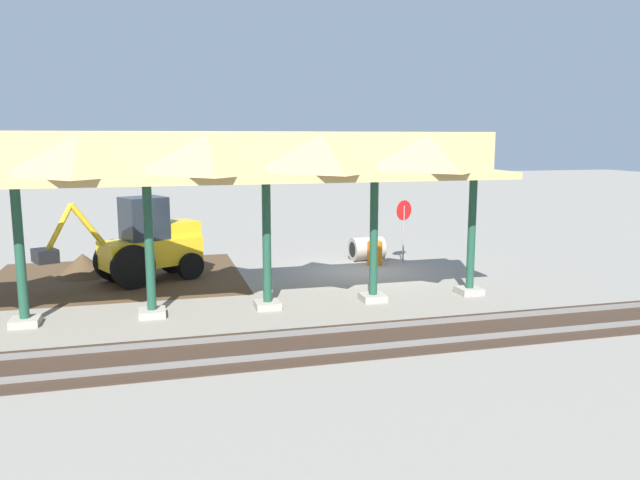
{
  "coord_description": "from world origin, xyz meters",
  "views": [
    {
      "loc": [
        7.17,
        20.75,
        4.72
      ],
      "look_at": [
        2.21,
        2.33,
        1.6
      ],
      "focal_mm": 35.0,
      "sensor_mm": 36.0,
      "label": 1
    }
  ],
  "objects": [
    {
      "name": "rail_tracks",
      "position": [
        0.0,
        7.38,
        0.03
      ],
      "size": [
        60.0,
        2.58,
        0.15
      ],
      "color": "slate",
      "rests_on": "ground"
    },
    {
      "name": "dirt_work_zone",
      "position": [
        8.45,
        -1.15,
        0.0
      ],
      "size": [
        8.31,
        7.0,
        0.01
      ],
      "primitive_type": "cube",
      "color": "#4C3823",
      "rests_on": "ground"
    },
    {
      "name": "stop_sign",
      "position": [
        -1.97,
        -0.98,
        1.74
      ],
      "size": [
        0.71,
        0.32,
        2.41
      ],
      "color": "gray",
      "rests_on": "ground"
    },
    {
      "name": "backhoe",
      "position": [
        7.43,
        -0.42,
        1.26
      ],
      "size": [
        5.23,
        3.3,
        2.82
      ],
      "color": "yellow",
      "rests_on": "ground"
    },
    {
      "name": "platform_canopy",
      "position": [
        7.31,
        3.99,
        4.16
      ],
      "size": [
        20.0,
        3.2,
        4.9
      ],
      "color": "#9E998E",
      "rests_on": "ground"
    },
    {
      "name": "dirt_mound",
      "position": [
        9.61,
        -1.82,
        0.0
      ],
      "size": [
        3.72,
        3.72,
        1.56
      ],
      "primitive_type": "cone",
      "color": "#4C3823",
      "rests_on": "ground"
    },
    {
      "name": "ground_plane",
      "position": [
        0.0,
        0.0,
        0.0
      ],
      "size": [
        120.0,
        120.0,
        0.0
      ],
      "primitive_type": "plane",
      "color": "gray"
    },
    {
      "name": "traffic_barrel",
      "position": [
        -0.81,
        -0.96,
        0.45
      ],
      "size": [
        0.56,
        0.56,
        0.9
      ],
      "primitive_type": "cylinder",
      "color": "orange",
      "rests_on": "ground"
    },
    {
      "name": "concrete_pipe",
      "position": [
        -0.84,
        -1.93,
        0.46
      ],
      "size": [
        1.32,
        1.01,
        0.91
      ],
      "color": "#9E9384",
      "rests_on": "ground"
    }
  ]
}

